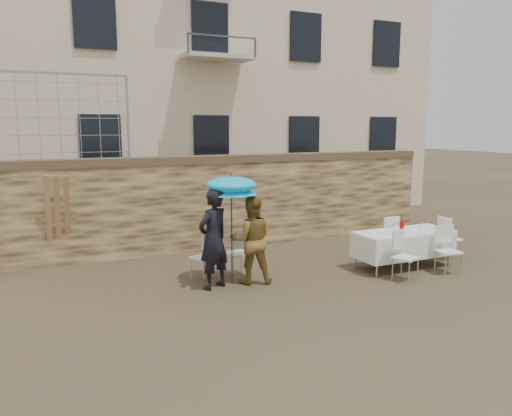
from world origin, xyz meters
name	(u,v)px	position (x,y,z in m)	size (l,w,h in m)	color
ground	(293,323)	(0.00, 0.00, 0.00)	(80.00, 80.00, 0.00)	brown
stone_wall	(191,204)	(0.00, 5.00, 1.10)	(13.00, 0.50, 2.20)	olive
chain_link_fence	(49,118)	(-3.00, 5.00, 3.10)	(3.20, 0.06, 1.80)	gray
man_suit	(213,239)	(-0.52, 2.04, 0.92)	(0.67, 0.44, 1.84)	black
woman_dress	(251,240)	(0.23, 2.04, 0.83)	(0.81, 0.63, 1.66)	#A68032
umbrella	(231,188)	(-0.12, 2.14, 1.81)	(0.98, 0.98, 1.92)	#3F3F44
couple_chair_left	(204,256)	(-0.52, 2.59, 0.48)	(0.48, 0.48, 0.96)	white
couple_chair_right	(237,252)	(0.18, 2.59, 0.48)	(0.48, 0.48, 0.96)	white
banquet_table	(404,233)	(3.56, 1.67, 0.73)	(2.10, 0.85, 0.78)	white
soda_bottle	(402,227)	(3.36, 1.52, 0.91)	(0.09, 0.09, 0.26)	red
table_chair_front_left	(406,256)	(2.96, 0.92, 0.48)	(0.48, 0.48, 0.96)	white
table_chair_front_right	(449,250)	(4.06, 0.92, 0.48)	(0.48, 0.48, 0.96)	white
table_chair_back	(386,236)	(3.76, 2.47, 0.48)	(0.48, 0.48, 0.96)	white
table_chair_side	(450,238)	(4.96, 1.77, 0.48)	(0.48, 0.48, 0.96)	white
wood_planks	(64,220)	(-2.86, 4.65, 1.00)	(0.70, 0.20, 2.00)	#A37749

